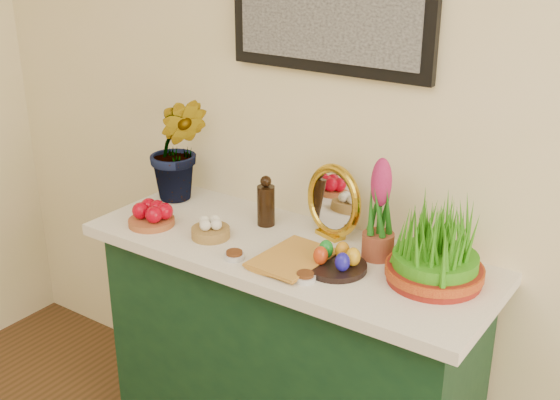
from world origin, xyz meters
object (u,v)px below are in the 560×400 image
at_px(sideboard, 288,363).
at_px(hyacinth_green, 178,132).
at_px(wheatgrass_sabzeh, 436,249).
at_px(book, 269,250).
at_px(mirror, 333,202).

xyz_separation_m(sideboard, hyacinth_green, (-0.58, 0.11, 0.73)).
relative_size(hyacinth_green, wheatgrass_sabzeh, 1.83).
height_order(sideboard, wheatgrass_sabzeh, wheatgrass_sabzeh).
xyz_separation_m(hyacinth_green, book, (0.56, -0.20, -0.25)).
xyz_separation_m(sideboard, wheatgrass_sabzeh, (0.49, 0.04, 0.57)).
relative_size(mirror, book, 1.00).
height_order(sideboard, mirror, mirror).
height_order(hyacinth_green, book, hyacinth_green).
xyz_separation_m(mirror, book, (-0.09, -0.25, -0.10)).
bearing_deg(hyacinth_green, wheatgrass_sabzeh, -33.93).
distance_m(sideboard, mirror, 0.61).
bearing_deg(sideboard, hyacinth_green, 169.12).
distance_m(mirror, wheatgrass_sabzeh, 0.43).
distance_m(sideboard, wheatgrass_sabzeh, 0.76).
height_order(book, wheatgrass_sabzeh, wheatgrass_sabzeh).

